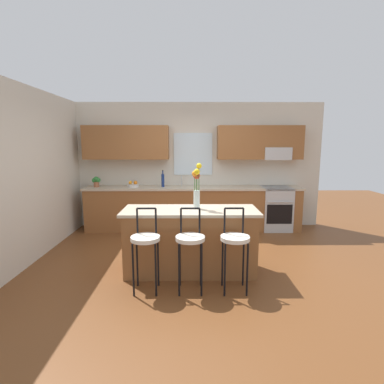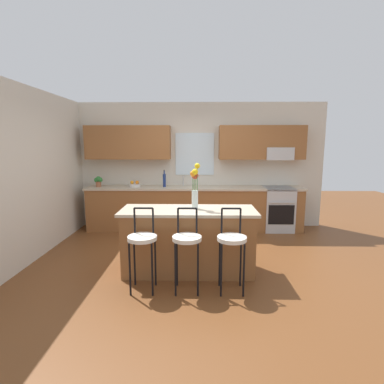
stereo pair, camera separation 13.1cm
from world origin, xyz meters
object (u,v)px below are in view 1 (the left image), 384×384
object	(u,v)px
bar_stool_near	(146,242)
bar_stool_far	(235,242)
kitchen_island	(190,241)
potted_plant_small	(96,181)
flower_vase	(197,185)
bar_stool_middle	(190,242)
bottle_olive_oil	(163,180)
oven_range	(276,208)
fruit_bowl_oranges	(133,185)

from	to	relation	value
bar_stool_near	bar_stool_far	xyz separation A→B (m)	(1.10, 0.00, 0.00)
kitchen_island	potted_plant_small	bearing A→B (deg)	132.53
flower_vase	bar_stool_middle	bearing A→B (deg)	-98.36
bottle_olive_oil	oven_range	bearing A→B (deg)	-0.59
bar_stool_near	bottle_olive_oil	world-z (taller)	bottle_olive_oil
bar_stool_far	fruit_bowl_oranges	world-z (taller)	fruit_bowl_oranges
oven_range	kitchen_island	size ratio (longest dim) A/B	0.49
bar_stool_middle	potted_plant_small	bearing A→B (deg)	126.04
oven_range	fruit_bowl_oranges	xyz separation A→B (m)	(-3.04, 0.02, 0.50)
bar_stool_near	kitchen_island	bearing A→B (deg)	45.69
kitchen_island	bar_stool_far	size ratio (longest dim) A/B	1.82
kitchen_island	fruit_bowl_oranges	bearing A→B (deg)	119.23
kitchen_island	oven_range	bearing A→B (deg)	49.40
bar_stool_near	fruit_bowl_oranges	bearing A→B (deg)	103.59
bar_stool_middle	bottle_olive_oil	size ratio (longest dim) A/B	2.92
bottle_olive_oil	kitchen_island	bearing A→B (deg)	-75.08
oven_range	bar_stool_near	size ratio (longest dim) A/B	0.88
potted_plant_small	bottle_olive_oil	bearing A→B (deg)	-0.02
bar_stool_middle	kitchen_island	bearing A→B (deg)	90.00
bar_stool_middle	bottle_olive_oil	world-z (taller)	bottle_olive_oil
oven_range	potted_plant_small	world-z (taller)	potted_plant_small
oven_range	flower_vase	world-z (taller)	flower_vase
bar_stool_near	potted_plant_small	xyz separation A→B (m)	(-1.43, 2.72, 0.41)
potted_plant_small	bar_stool_middle	bearing A→B (deg)	-53.96
flower_vase	kitchen_island	bearing A→B (deg)	-147.50
oven_range	kitchen_island	xyz separation A→B (m)	(-1.83, -2.13, 0.00)
bar_stool_near	potted_plant_small	distance (m)	3.10
bar_stool_near	bar_stool_middle	distance (m)	0.55
flower_vase	oven_range	bearing A→B (deg)	50.06
bar_stool_near	bar_stool_far	distance (m)	1.10
kitchen_island	flower_vase	xyz separation A→B (m)	(0.09, 0.06, 0.79)
oven_range	flower_vase	distance (m)	2.82
kitchen_island	fruit_bowl_oranges	distance (m)	2.52
bar_stool_middle	flower_vase	bearing A→B (deg)	81.64
bar_stool_far	bottle_olive_oil	xyz separation A→B (m)	(-1.13, 2.72, 0.43)
bar_stool_far	fruit_bowl_oranges	size ratio (longest dim) A/B	4.34
oven_range	bar_stool_middle	size ratio (longest dim) A/B	0.88
bar_stool_middle	bar_stool_far	size ratio (longest dim) A/B	1.00
bottle_olive_oil	bar_stool_near	bearing A→B (deg)	-89.47
bar_stool_far	oven_range	bearing A→B (deg)	64.63
oven_range	fruit_bowl_oranges	distance (m)	3.08
bar_stool_near	bottle_olive_oil	distance (m)	2.76
bar_stool_middle	fruit_bowl_oranges	xyz separation A→B (m)	(-1.21, 2.72, 0.33)
kitchen_island	fruit_bowl_oranges	size ratio (longest dim) A/B	7.88
bar_stool_middle	oven_range	bearing A→B (deg)	55.86
kitchen_island	bar_stool_near	size ratio (longest dim) A/B	1.82
bar_stool_middle	bar_stool_far	distance (m)	0.55
bar_stool_far	potted_plant_small	bearing A→B (deg)	132.91
kitchen_island	flower_vase	distance (m)	0.80
potted_plant_small	fruit_bowl_oranges	bearing A→B (deg)	-0.03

